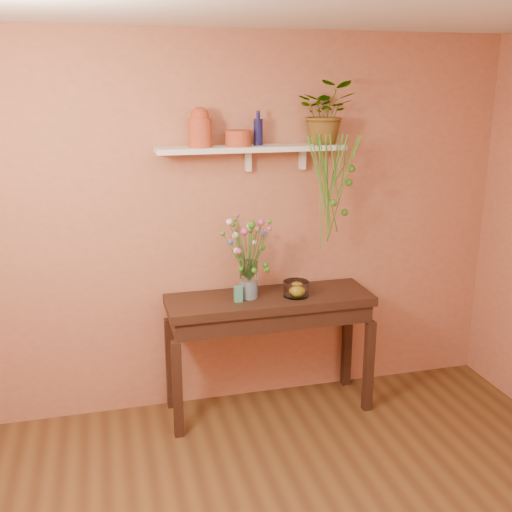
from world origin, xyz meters
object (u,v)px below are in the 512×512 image
Objects in this scene: blue_bottle at (258,131)px; glass_vase at (249,282)px; bouquet at (248,242)px; terracotta_jug at (200,128)px; glass_bowl at (296,289)px; spider_plant at (326,112)px; sideboard at (269,313)px.

blue_bottle is 0.87× the size of glass_vase.
glass_vase is at bearing 64.36° from bouquet.
terracotta_jug is 0.82m from bouquet.
bouquet is at bearing 175.56° from glass_bowl.
bouquet is at bearing -165.68° from spider_plant.
blue_bottle reaches higher than bouquet.
terracotta_jug reaches higher than blue_bottle.
spider_plant is at bearing 1.45° from terracotta_jug.
glass_vase is 1.46× the size of glass_bowl.
blue_bottle reaches higher than glass_vase.
spider_plant reaches higher than blue_bottle.
glass_vase is at bearing -126.13° from blue_bottle.
sideboard is 0.29m from glass_vase.
blue_bottle is (0.41, 0.04, -0.03)m from terracotta_jug.
terracotta_jug is at bearing 160.52° from glass_vase.
terracotta_jug is (-0.45, 0.11, 1.30)m from sideboard.
bouquet reaches higher than sideboard.
sideboard is at bearing 165.42° from glass_bowl.
glass_bowl is (0.23, -0.19, -1.09)m from blue_bottle.
terracotta_jug is at bearing 166.36° from sideboard.
blue_bottle is 1.27× the size of glass_bowl.
glass_bowl is at bearing -8.61° from glass_vase.
bouquet is (-0.11, -0.17, -0.73)m from blue_bottle.
sideboard is at bearing -1.11° from glass_vase.
spider_plant is 1.30m from glass_vase.
terracotta_jug reaches higher than bouquet.
terracotta_jug is at bearing 155.82° from bouquet.
spider_plant is 1.62× the size of glass_vase.
spider_plant is (0.44, 0.13, 1.39)m from sideboard.
bouquet is at bearing -24.18° from terracotta_jug.
sideboard is 1.38m from terracotta_jug.
terracotta_jug reaches higher than glass_bowl.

